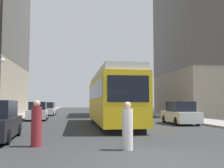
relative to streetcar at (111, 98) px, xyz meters
The scene contains 11 objects.
ground_plane 12.63m from the streetcar, 91.52° to the right, with size 200.00×200.00×0.00m, color #303033.
sidewalk_left 29.18m from the streetcar, 108.84° to the left, with size 3.42×120.00×0.15m, color gray.
sidewalk_right 28.98m from the streetcar, 72.40° to the left, with size 3.42×120.00×0.15m, color gray.
streetcar is the anchor object (origin of this frame).
transit_bus 18.21m from the streetcar, 80.41° to the left, with size 2.93×12.59×3.45m.
parked_car_left_near 18.99m from the streetcar, 109.70° to the left, with size 2.03×4.40×1.82m.
parked_car_left_mid 9.83m from the streetcar, 130.99° to the left, with size 2.02×4.62×1.82m.
parked_car_right_far 5.90m from the streetcar, ahead, with size 2.00×4.91×1.82m.
pedestrian_crossing_far 10.90m from the streetcar, 94.47° to the right, with size 0.39×0.39×1.75m.
pedestrian_on_sidewalk 10.50m from the streetcar, 113.96° to the right, with size 0.41×0.41×1.81m.
building_right_corner 24.84m from the streetcar, 45.40° to the left, with size 11.26×15.87×24.63m.
Camera 1 is at (-2.42, -8.11, 1.69)m, focal length 43.58 mm.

